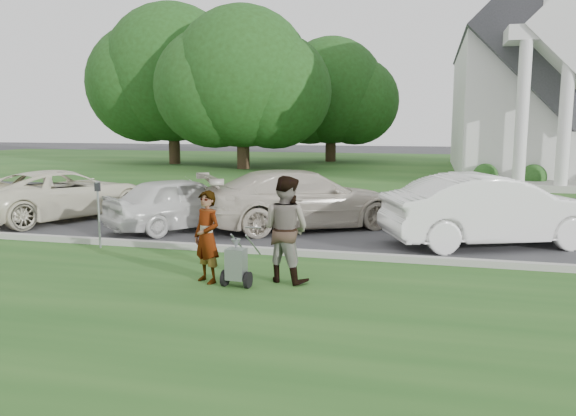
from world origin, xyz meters
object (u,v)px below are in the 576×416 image
at_px(car_a, 64,194).
at_px(striping_cart, 236,265).
at_px(car_b, 184,203).
at_px(person_right, 286,230).
at_px(parking_meter_near, 98,207).
at_px(tree_left, 242,84).
at_px(church, 546,64).
at_px(tree_back, 331,96).
at_px(tree_far, 172,79).
at_px(car_c, 302,199).
at_px(person_left, 207,238).
at_px(car_d, 493,210).

bearing_deg(car_a, striping_cart, 167.38).
bearing_deg(car_b, person_right, 170.63).
xyz_separation_m(striping_cart, parking_meter_near, (-3.95, 2.09, 0.55)).
xyz_separation_m(tree_left, car_a, (0.72, -18.40, -4.40)).
height_order(car_a, car_b, car_a).
relative_size(tree_left, striping_cart, 10.75).
bearing_deg(person_right, church, -90.89).
distance_m(tree_back, parking_meter_near, 30.02).
bearing_deg(tree_far, car_c, -56.85).
height_order(striping_cart, car_b, car_b).
bearing_deg(car_b, tree_far, -25.65).
distance_m(person_left, car_a, 8.56).
xyz_separation_m(tree_left, striping_cart, (8.00, -23.86, -4.72)).
relative_size(church, person_right, 12.97).
bearing_deg(person_right, car_a, -13.75).
bearing_deg(tree_left, person_right, -69.50).
relative_size(car_a, car_b, 1.25).
distance_m(tree_left, car_a, 18.93).
xyz_separation_m(tree_left, car_d, (12.54, -19.26, -4.30)).
relative_size(church, tree_left, 2.27).
bearing_deg(person_right, car_d, -115.37).
height_order(church, tree_far, church).
distance_m(car_a, car_b, 4.21).
bearing_deg(parking_meter_near, car_c, 42.89).
bearing_deg(tree_back, church, -27.85).
bearing_deg(car_b, striping_cart, 161.59).
bearing_deg(tree_far, striping_cart, -62.47).
distance_m(tree_far, person_left, 30.30).
relative_size(parking_meter_near, car_c, 0.28).
distance_m(person_left, car_d, 6.79).
bearing_deg(car_d, church, -34.56).
xyz_separation_m(striping_cart, person_left, (-0.58, 0.14, 0.41)).
xyz_separation_m(parking_meter_near, car_a, (-3.34, 3.37, -0.23)).
xyz_separation_m(tree_far, parking_meter_near, (10.06, -24.78, -4.75)).
relative_size(tree_back, car_a, 1.88).
xyz_separation_m(tree_left, person_left, (7.42, -23.73, -4.31)).
distance_m(church, person_left, 27.13).
bearing_deg(tree_left, car_d, -56.94).
xyz_separation_m(tree_back, person_left, (3.42, -31.73, -3.92)).
xyz_separation_m(tree_far, striping_cart, (14.00, -26.86, -5.30)).
distance_m(church, tree_back, 14.77).
height_order(church, car_a, church).
bearing_deg(car_c, car_d, -135.53).
bearing_deg(car_c, tree_far, 0.02).
bearing_deg(person_left, church, 98.13).
distance_m(parking_meter_near, car_b, 2.80).
xyz_separation_m(parking_meter_near, car_d, (8.48, 2.51, -0.13)).
height_order(car_a, car_c, car_c).
bearing_deg(car_d, striping_cart, 113.22).
height_order(tree_back, person_right, tree_back).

